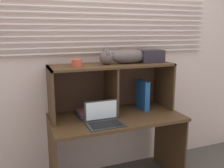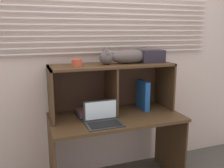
# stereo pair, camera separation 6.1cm
# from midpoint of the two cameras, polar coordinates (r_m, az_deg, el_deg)

# --- Properties ---
(back_panel_with_blinds) EXTENTS (4.40, 0.08, 2.50)m
(back_panel_with_blinds) POSITION_cam_midpoint_polar(r_m,az_deg,el_deg) (2.71, -2.57, 4.85)
(back_panel_with_blinds) COLOR beige
(back_panel_with_blinds) RESTS_ON ground
(desk) EXTENTS (1.32, 0.67, 0.77)m
(desk) POSITION_cam_midpoint_polar(r_m,az_deg,el_deg) (2.54, 0.30, -10.85)
(desk) COLOR #452D1A
(desk) RESTS_ON ground
(hutch_shelf_unit) EXTENTS (1.26, 0.41, 0.51)m
(hutch_shelf_unit) POSITION_cam_midpoint_polar(r_m,az_deg,el_deg) (2.53, -1.01, 1.16)
(hutch_shelf_unit) COLOR #452D1A
(hutch_shelf_unit) RESTS_ON desk
(cat) EXTENTS (0.74, 0.15, 0.17)m
(cat) POSITION_cam_midpoint_polar(r_m,az_deg,el_deg) (2.52, 2.39, 6.40)
(cat) COLOR #544745
(cat) RESTS_ON hutch_shelf_unit
(laptop) EXTENTS (0.33, 0.23, 0.20)m
(laptop) POSITION_cam_midpoint_polar(r_m,az_deg,el_deg) (2.27, -2.65, -8.25)
(laptop) COLOR #2B2B2B
(laptop) RESTS_ON desk
(binder_upright) EXTENTS (0.06, 0.23, 0.31)m
(binder_upright) POSITION_cam_midpoint_polar(r_m,az_deg,el_deg) (2.68, 6.49, -2.50)
(binder_upright) COLOR #1E5097
(binder_upright) RESTS_ON desk
(book_stack) EXTENTS (0.16, 0.26, 0.05)m
(book_stack) POSITION_cam_midpoint_polar(r_m,az_deg,el_deg) (2.50, -6.94, -6.84)
(book_stack) COLOR #314D70
(book_stack) RESTS_ON desk
(small_basket) EXTENTS (0.10, 0.10, 0.07)m
(small_basket) POSITION_cam_midpoint_polar(r_m,az_deg,el_deg) (2.37, -8.94, 4.96)
(small_basket) COLOR #C44731
(small_basket) RESTS_ON hutch_shelf_unit
(storage_box) EXTENTS (0.25, 0.18, 0.13)m
(storage_box) POSITION_cam_midpoint_polar(r_m,az_deg,el_deg) (2.65, 8.37, 6.47)
(storage_box) COLOR #252029
(storage_box) RESTS_ON hutch_shelf_unit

